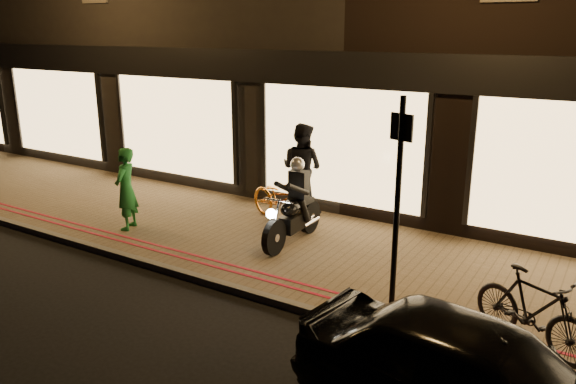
# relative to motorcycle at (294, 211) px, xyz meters

# --- Properties ---
(ground) EXTENTS (90.00, 90.00, 0.00)m
(ground) POSITION_rel_motorcycle_xyz_m (-0.01, -2.10, -0.73)
(ground) COLOR black
(ground) RESTS_ON ground
(sidewalk) EXTENTS (50.00, 4.00, 0.12)m
(sidewalk) POSITION_rel_motorcycle_xyz_m (-0.01, -0.10, -0.67)
(sidewalk) COLOR brown
(sidewalk) RESTS_ON ground
(kerb_stone) EXTENTS (50.00, 0.14, 0.12)m
(kerb_stone) POSITION_rel_motorcycle_xyz_m (-0.01, -2.05, -0.67)
(kerb_stone) COLOR #59544C
(kerb_stone) RESTS_ON ground
(red_kerb_lines) EXTENTS (50.00, 0.26, 0.01)m
(red_kerb_lines) POSITION_rel_motorcycle_xyz_m (-0.01, -1.55, -0.61)
(red_kerb_lines) COLOR maroon
(red_kerb_lines) RESTS_ON sidewalk
(building_row) EXTENTS (48.00, 10.11, 8.50)m
(building_row) POSITION_rel_motorcycle_xyz_m (-0.01, 6.89, 3.51)
(building_row) COLOR black
(building_row) RESTS_ON ground
(motorcycle) EXTENTS (0.60, 1.94, 1.59)m
(motorcycle) POSITION_rel_motorcycle_xyz_m (0.00, 0.00, 0.00)
(motorcycle) COLOR black
(motorcycle) RESTS_ON sidewalk
(sign_post) EXTENTS (0.34, 0.14, 3.00)m
(sign_post) POSITION_rel_motorcycle_xyz_m (2.53, -1.55, 1.06)
(sign_post) COLOR black
(sign_post) RESTS_ON sidewalk
(bicycle_gold) EXTENTS (1.89, 1.17, 0.94)m
(bicycle_gold) POSITION_rel_motorcycle_xyz_m (-0.84, 0.87, -0.15)
(bicycle_gold) COLOR orange
(bicycle_gold) RESTS_ON sidewalk
(bicycle_dark) EXTENTS (1.70, 1.16, 1.00)m
(bicycle_dark) POSITION_rel_motorcycle_xyz_m (4.32, -1.51, -0.12)
(bicycle_dark) COLOR black
(bicycle_dark) RESTS_ON sidewalk
(person_green) EXTENTS (0.58, 0.69, 1.63)m
(person_green) POSITION_rel_motorcycle_xyz_m (-3.17, -1.07, 0.20)
(person_green) COLOR #1E712E
(person_green) RESTS_ON sidewalk
(person_dark) EXTENTS (0.98, 0.78, 1.94)m
(person_dark) POSITION_rel_motorcycle_xyz_m (-0.77, 1.59, 0.35)
(person_dark) COLOR black
(person_dark) RESTS_ON sidewalk
(parked_car) EXTENTS (3.94, 2.04, 1.28)m
(parked_car) POSITION_rel_motorcycle_xyz_m (4.12, -3.39, -0.09)
(parked_car) COLOR black
(parked_car) RESTS_ON ground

